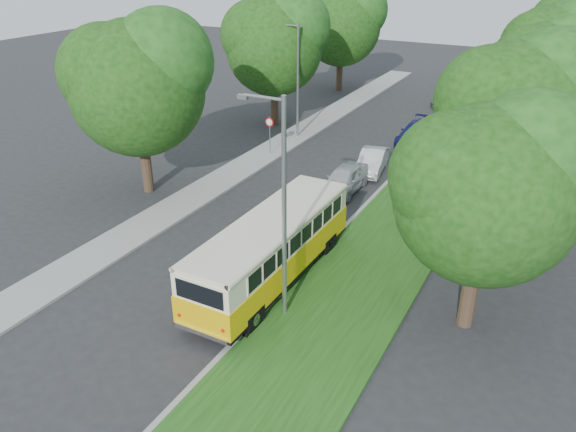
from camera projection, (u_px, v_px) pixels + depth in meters
The scene contains 13 objects.
ground at pixel (224, 256), 24.05m from camera, with size 120.00×120.00×0.00m, color #27272A.
curb at pixel (346, 225), 26.48m from camera, with size 0.20×70.00×0.15m, color gray.
grass_verge at pixel (394, 237), 25.50m from camera, with size 4.50×70.00×0.13m, color #1E4913.
sidewalk at pixel (201, 192), 30.01m from camera, with size 2.20×70.00×0.12m, color gray.
treeline at pixel (425, 54), 34.42m from camera, with size 24.27×41.91×9.46m.
lamppost_near at pixel (282, 205), 18.38m from camera, with size 1.71×0.16×8.00m.
lamppost_far at pixel (297, 77), 36.92m from camera, with size 1.71×0.16×7.50m.
warning_sign at pixel (270, 129), 34.70m from camera, with size 0.56×0.10×2.50m.
vintage_bus at pixel (272, 250), 21.69m from camera, with size 2.40×9.32×2.77m, color yellow, non-canonical shape.
car_silver at pixel (345, 179), 30.02m from camera, with size 1.65×4.10×1.40m, color silver.
car_white at pixel (372, 161), 32.64m from camera, with size 1.36×3.91×1.29m, color silver.
car_blue at pixel (417, 133), 37.28m from camera, with size 1.94×4.78×1.39m, color navy.
car_grey at pixel (450, 98), 46.10m from camera, with size 2.04×4.42×1.23m, color slate.
Camera 1 is at (12.18, -17.15, 12.11)m, focal length 35.00 mm.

